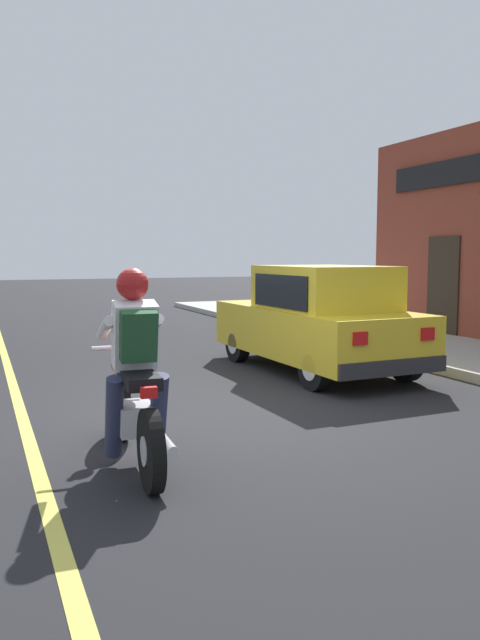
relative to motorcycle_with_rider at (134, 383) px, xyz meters
name	(u,v)px	position (x,y,z in m)	size (l,w,h in m)	color
ground_plane	(204,416)	(1.03, 1.19, -0.68)	(80.00, 80.00, 0.00)	black
sidewalk_curb	(417,345)	(6.26, 4.19, -0.61)	(2.60, 22.00, 0.14)	#ADAAA3
lane_stripe	(11,378)	(-0.77, 4.19, -0.67)	(0.12, 19.80, 0.01)	#D1C64C
motorcycle_with_rider	(134,383)	(0.00, 0.00, 0.00)	(0.58, 2.02, 1.62)	black
car_hatchback	(317,320)	(3.46, 3.01, 0.09)	(1.75, 3.82, 1.57)	black
traffic_cone	(329,315)	(5.82, 6.61, -0.25)	(0.36, 0.36, 0.60)	black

